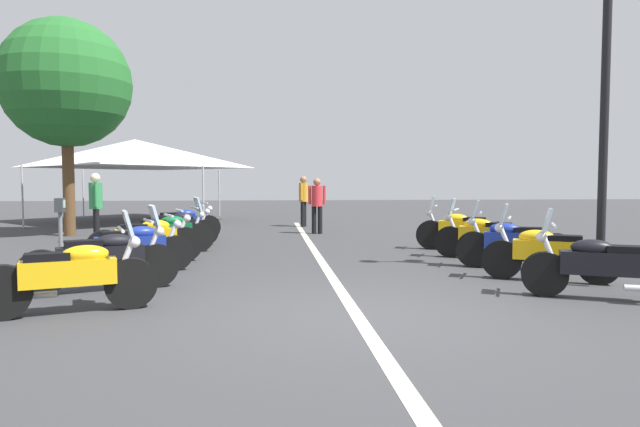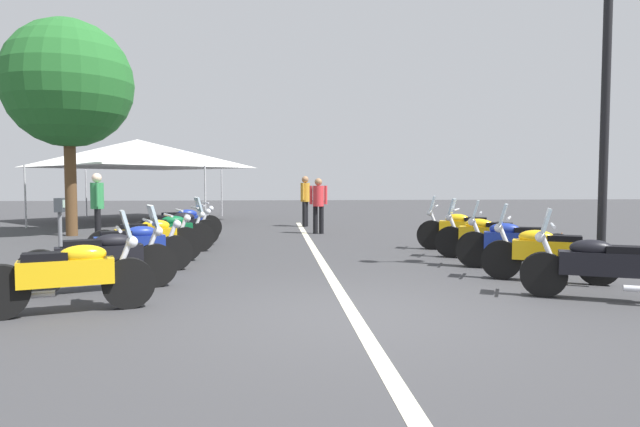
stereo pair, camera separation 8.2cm
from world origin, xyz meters
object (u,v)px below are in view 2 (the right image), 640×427
object	(u,v)px
motorcycle_right_row_4	(464,229)
event_tent	(137,154)
motorcycle_left_row_6	(181,223)
bystander_1	(318,201)
roadside_tree_0	(68,84)
street_lamp_twin_globe	(607,62)
motorcycle_left_row_3	(147,239)
traffic_cone_1	(561,249)
motorcycle_left_row_4	(166,232)
motorcycle_left_row_1	(102,258)
motorcycle_right_row_0	(603,266)
motorcycle_right_row_1	(546,252)
traffic_cone_0	(129,236)
motorcycle_right_row_3	(486,236)
motorcycle_right_row_2	(513,243)
bystander_0	(97,202)
motorcycle_left_row_2	(131,247)
motorcycle_left_row_0	(70,274)
motorcycle_left_row_5	(177,227)
parking_meter	(60,223)
bystander_2	(305,197)

from	to	relation	value
motorcycle_right_row_4	event_tent	size ratio (longest dim) A/B	0.31
motorcycle_left_row_6	bystander_1	size ratio (longest dim) A/B	1.27
roadside_tree_0	event_tent	world-z (taller)	roadside_tree_0
street_lamp_twin_globe	roadside_tree_0	bearing A→B (deg)	56.33
motorcycle_left_row_3	traffic_cone_1	distance (m)	7.76
motorcycle_left_row_4	bystander_1	distance (m)	5.57
street_lamp_twin_globe	bystander_1	xyz separation A→B (m)	(7.50, 4.13, -2.54)
motorcycle_left_row_1	motorcycle_left_row_3	xyz separation A→B (m)	(2.66, -0.01, -0.00)
motorcycle_right_row_0	motorcycle_right_row_1	size ratio (longest dim) A/B	1.07
motorcycle_right_row_4	traffic_cone_1	distance (m)	2.50
traffic_cone_0	bystander_1	bearing A→B (deg)	-54.46
motorcycle_left_row_4	motorcycle_right_row_3	xyz separation A→B (m)	(-1.45, -6.52, -0.00)
motorcycle_right_row_2	bystander_1	distance (m)	7.48
street_lamp_twin_globe	bystander_0	distance (m)	11.50
motorcycle_left_row_2	traffic_cone_1	world-z (taller)	motorcycle_left_row_2
motorcycle_left_row_0	motorcycle_left_row_2	size ratio (longest dim) A/B	0.97
motorcycle_left_row_5	traffic_cone_1	world-z (taller)	motorcycle_left_row_5
motorcycle_right_row_0	parking_meter	distance (m)	7.89
motorcycle_left_row_5	traffic_cone_1	bearing A→B (deg)	-43.04
motorcycle_right_row_4	motorcycle_right_row_2	bearing A→B (deg)	110.77
motorcycle_left_row_0	traffic_cone_0	distance (m)	6.33
bystander_1	motorcycle_right_row_4	bearing A→B (deg)	43.53
street_lamp_twin_globe	traffic_cone_0	world-z (taller)	street_lamp_twin_globe
street_lamp_twin_globe	parking_meter	distance (m)	9.17
motorcycle_left_row_1	bystander_2	distance (m)	11.47
motorcycle_left_row_6	event_tent	world-z (taller)	event_tent
motorcycle_left_row_5	motorcycle_right_row_2	bearing A→B (deg)	-49.21
motorcycle_right_row_4	roadside_tree_0	distance (m)	11.54
motorcycle_right_row_0	traffic_cone_1	world-z (taller)	motorcycle_right_row_0
motorcycle_left_row_2	motorcycle_left_row_5	distance (m)	3.94
roadside_tree_0	motorcycle_left_row_0	bearing A→B (deg)	-160.45
motorcycle_left_row_5	motorcycle_left_row_6	bearing A→B (deg)	77.42
motorcycle_left_row_2	bystander_2	distance (m)	10.04
motorcycle_left_row_0	motorcycle_left_row_3	bearing A→B (deg)	70.99
motorcycle_right_row_4	parking_meter	world-z (taller)	parking_meter
motorcycle_right_row_1	traffic_cone_0	size ratio (longest dim) A/B	2.98
motorcycle_left_row_4	motorcycle_left_row_1	bearing A→B (deg)	-112.63
motorcycle_right_row_0	traffic_cone_0	distance (m)	9.75
motorcycle_left_row_1	motorcycle_left_row_5	world-z (taller)	motorcycle_left_row_1
motorcycle_left_row_2	street_lamp_twin_globe	xyz separation A→B (m)	(-0.72, -7.84, 3.05)
motorcycle_left_row_6	motorcycle_right_row_0	size ratio (longest dim) A/B	1.07
bystander_1	motorcycle_right_row_1	bearing A→B (deg)	28.34
motorcycle_left_row_2	motorcycle_right_row_4	distance (m)	7.11
motorcycle_left_row_2	motorcycle_left_row_3	bearing A→B (deg)	67.54
motorcycle_left_row_6	motorcycle_left_row_4	bearing A→B (deg)	-109.46
motorcycle_right_row_1	roadside_tree_0	world-z (taller)	roadside_tree_0
motorcycle_left_row_2	bystander_0	bearing A→B (deg)	90.55
motorcycle_right_row_0	motorcycle_right_row_1	distance (m)	1.34
motorcycle_left_row_0	motorcycle_left_row_4	distance (m)	5.39
motorcycle_left_row_5	motorcycle_right_row_3	bearing A→B (deg)	-40.61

